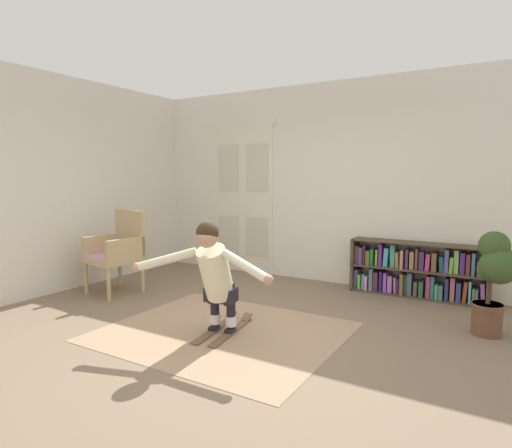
{
  "coord_description": "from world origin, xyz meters",
  "views": [
    {
      "loc": [
        2.24,
        -3.34,
        1.55
      ],
      "look_at": [
        -0.09,
        0.56,
        1.05
      ],
      "focal_mm": 30.04,
      "sensor_mm": 36.0,
      "label": 1
    }
  ],
  "objects_px": {
    "wicker_chair": "(119,249)",
    "skis_pair": "(224,329)",
    "bookshelf": "(416,272)",
    "person_skier": "(214,271)",
    "potted_plant": "(494,275)"
  },
  "relations": [
    {
      "from": "wicker_chair",
      "to": "skis_pair",
      "type": "xyz_separation_m",
      "value": [
        2.07,
        -0.49,
        -0.56
      ]
    },
    {
      "from": "bookshelf",
      "to": "potted_plant",
      "type": "xyz_separation_m",
      "value": [
        0.9,
        -1.09,
        0.29
      ]
    },
    {
      "from": "skis_pair",
      "to": "wicker_chair",
      "type": "bearing_deg",
      "value": 166.63
    },
    {
      "from": "bookshelf",
      "to": "wicker_chair",
      "type": "height_order",
      "value": "wicker_chair"
    },
    {
      "from": "bookshelf",
      "to": "potted_plant",
      "type": "relative_size",
      "value": 1.64
    },
    {
      "from": "wicker_chair",
      "to": "potted_plant",
      "type": "xyz_separation_m",
      "value": [
        4.39,
        0.72,
        0.03
      ]
    },
    {
      "from": "wicker_chair",
      "to": "skis_pair",
      "type": "bearing_deg",
      "value": -13.37
    },
    {
      "from": "bookshelf",
      "to": "potted_plant",
      "type": "bearing_deg",
      "value": -50.48
    },
    {
      "from": "potted_plant",
      "to": "person_skier",
      "type": "relative_size",
      "value": 0.73
    },
    {
      "from": "bookshelf",
      "to": "skis_pair",
      "type": "relative_size",
      "value": 1.9
    },
    {
      "from": "bookshelf",
      "to": "person_skier",
      "type": "relative_size",
      "value": 1.21
    },
    {
      "from": "potted_plant",
      "to": "person_skier",
      "type": "distance_m",
      "value": 2.69
    },
    {
      "from": "bookshelf",
      "to": "wicker_chair",
      "type": "xyz_separation_m",
      "value": [
        -3.49,
        -1.81,
        0.26
      ]
    },
    {
      "from": "potted_plant",
      "to": "skis_pair",
      "type": "height_order",
      "value": "potted_plant"
    },
    {
      "from": "bookshelf",
      "to": "person_skier",
      "type": "xyz_separation_m",
      "value": [
        -1.39,
        -2.5,
        0.33
      ]
    }
  ]
}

